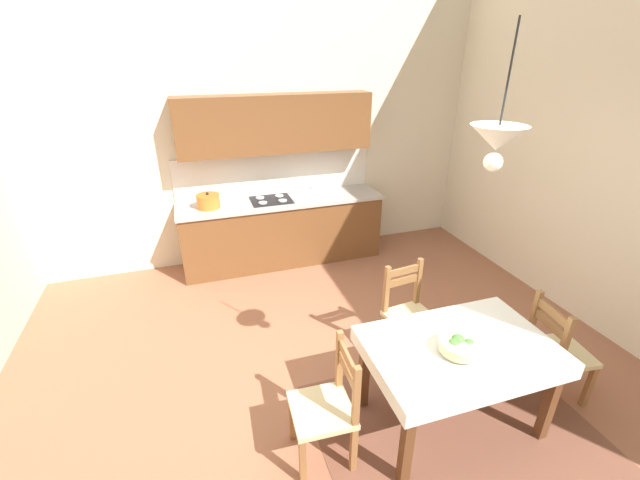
# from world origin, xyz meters

# --- Properties ---
(ground_plane) EXTENTS (6.36, 6.06, 0.10)m
(ground_plane) POSITION_xyz_m (0.00, 0.00, -0.05)
(ground_plane) COLOR #935B42
(wall_back) EXTENTS (6.36, 0.12, 4.25)m
(wall_back) POSITION_xyz_m (0.00, 2.79, 2.13)
(wall_back) COLOR beige
(wall_back) RESTS_ON ground_plane
(area_rug) EXTENTS (2.10, 1.60, 0.01)m
(area_rug) POSITION_xyz_m (0.72, -0.74, 0.00)
(area_rug) COLOR brown
(area_rug) RESTS_ON ground_plane
(kitchen_cabinetry) EXTENTS (2.68, 0.63, 2.20)m
(kitchen_cabinetry) POSITION_xyz_m (0.12, 2.46, 0.86)
(kitchen_cabinetry) COLOR brown
(kitchen_cabinetry) RESTS_ON ground_plane
(dining_table) EXTENTS (1.37, 0.90, 0.75)m
(dining_table) POSITION_xyz_m (0.72, -0.64, 0.62)
(dining_table) COLOR #56331C
(dining_table) RESTS_ON ground_plane
(dining_chair_tv_side) EXTENTS (0.44, 0.44, 0.93)m
(dining_chair_tv_side) POSITION_xyz_m (-0.29, -0.61, 0.44)
(dining_chair_tv_side) COLOR #D1BC89
(dining_chair_tv_side) RESTS_ON ground_plane
(dining_chair_window_side) EXTENTS (0.48, 0.48, 0.93)m
(dining_chair_window_side) POSITION_xyz_m (1.69, -0.66, 0.44)
(dining_chair_window_side) COLOR #D1BC89
(dining_chair_window_side) RESTS_ON ground_plane
(dining_chair_kitchen_side) EXTENTS (0.47, 0.47, 0.93)m
(dining_chair_kitchen_side) POSITION_xyz_m (0.79, 0.17, 0.44)
(dining_chair_kitchen_side) COLOR #D1BC89
(dining_chair_kitchen_side) RESTS_ON ground_plane
(fruit_bowl) EXTENTS (0.30, 0.30, 0.12)m
(fruit_bowl) POSITION_xyz_m (0.66, -0.71, 0.81)
(fruit_bowl) COLOR beige
(fruit_bowl) RESTS_ON dining_table
(pendant_lamp) EXTENTS (0.32, 0.32, 0.81)m
(pendant_lamp) POSITION_xyz_m (0.70, -0.65, 2.23)
(pendant_lamp) COLOR black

